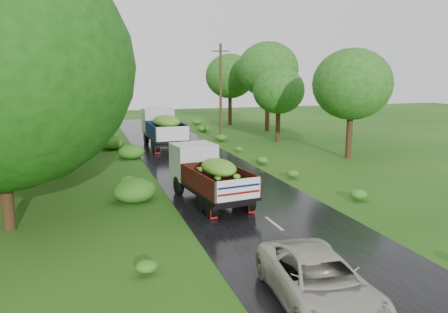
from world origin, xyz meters
name	(u,v)px	position (x,y,z in m)	size (l,w,h in m)	color
ground	(328,266)	(0.00, 0.00, 0.00)	(120.00, 120.00, 0.00)	#14480F
road	(264,216)	(0.00, 5.00, 0.01)	(6.50, 80.00, 0.02)	black
road_lines	(255,208)	(0.00, 6.00, 0.02)	(0.12, 69.60, 0.00)	#BFB78C
truck_near	(208,172)	(-1.60, 7.86, 1.36)	(2.74, 5.93, 2.40)	black
truck_far	(163,126)	(-0.95, 23.28, 1.65)	(2.60, 6.97, 2.91)	black
car	(319,281)	(-1.45, -1.92, 0.67)	(2.15, 4.67, 1.30)	#B7B3A3
utility_pole	(221,92)	(4.25, 24.58, 4.22)	(1.41, 0.50, 8.19)	#382616
trees_left	(25,63)	(-10.19, 19.94, 6.39)	(6.63, 34.31, 9.33)	black
trees_right	(273,79)	(9.88, 26.46, 5.29)	(5.30, 24.55, 7.72)	black
shrubs	(206,165)	(0.00, 14.00, 0.35)	(11.90, 44.00, 0.70)	#1D6016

